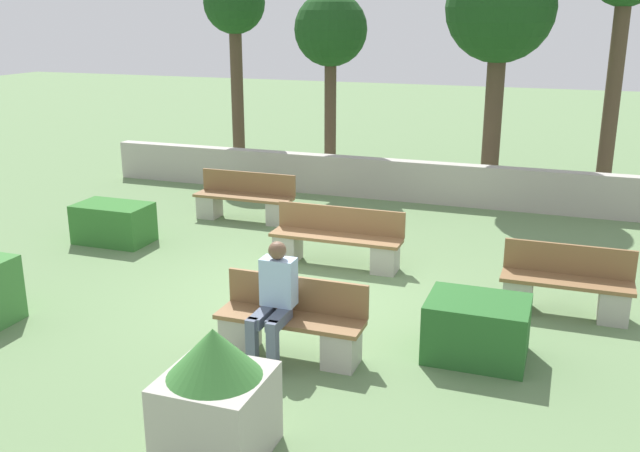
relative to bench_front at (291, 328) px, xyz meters
name	(u,v)px	position (x,y,z in m)	size (l,w,h in m)	color
ground_plane	(296,298)	(-0.56, 1.58, -0.33)	(60.00, 60.00, 0.00)	#607F51
perimeter_wall	(396,180)	(-0.56, 7.22, 0.08)	(13.08, 0.30, 0.83)	#ADA89E
bench_front	(291,328)	(0.00, 0.00, 0.00)	(1.68, 0.48, 0.88)	brown
bench_left_side	(336,243)	(-0.47, 3.02, 0.01)	(2.03, 0.48, 0.88)	brown
bench_right_side	(566,290)	(2.88, 2.25, 0.00)	(1.62, 0.48, 0.88)	brown
bench_back	(244,202)	(-2.86, 4.79, 0.01)	(1.88, 0.49, 0.88)	brown
person_seated_man	(274,297)	(-0.13, -0.14, 0.41)	(0.38, 0.64, 1.35)	#515B70
hedge_block_near_left	(114,223)	(-4.35, 2.85, 0.00)	(1.23, 0.75, 0.66)	#33702D
hedge_block_near_right	(477,329)	(1.97, 0.67, 0.01)	(1.11, 0.85, 0.68)	#286028
planter_corner_left	(216,394)	(0.10, -1.96, 0.25)	(0.88, 0.88, 1.20)	#ADA89E
tree_leftmost	(235,12)	(-4.90, 8.80, 3.40)	(1.43, 1.43, 4.65)	#473828
tree_center_left	(331,34)	(-2.34, 8.21, 2.95)	(1.58, 1.58, 4.16)	#473828
tree_center_right	(500,12)	(1.16, 8.49, 3.40)	(2.21, 2.21, 4.92)	#473828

